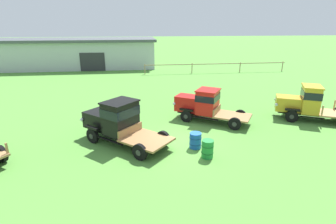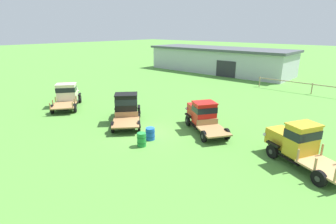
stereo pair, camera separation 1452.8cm
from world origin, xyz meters
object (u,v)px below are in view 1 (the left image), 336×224
object	(u,v)px
vintage_truck_second_in_line	(117,121)
oil_drum_beside_row	(195,140)
vintage_truck_far_side	(306,103)
farm_shed	(70,53)
vintage_truck_midrow_center	(204,104)
oil_drum_near_fence	(208,149)

from	to	relation	value
vintage_truck_second_in_line	oil_drum_beside_row	bearing A→B (deg)	-18.64
vintage_truck_far_side	oil_drum_beside_row	size ratio (longest dim) A/B	6.26
farm_shed	vintage_truck_far_side	distance (m)	31.60
vintage_truck_midrow_center	oil_drum_beside_row	world-z (taller)	vintage_truck_midrow_center
oil_drum_beside_row	oil_drum_near_fence	xyz separation A→B (m)	(0.33, -1.08, 0.03)
vintage_truck_midrow_center	vintage_truck_second_in_line	bearing A→B (deg)	-154.43
vintage_truck_second_in_line	vintage_truck_midrow_center	world-z (taller)	vintage_truck_second_in_line
vintage_truck_second_in_line	vintage_truck_far_side	world-z (taller)	vintage_truck_second_in_line
farm_shed	oil_drum_near_fence	distance (m)	31.25
farm_shed	oil_drum_beside_row	size ratio (longest dim) A/B	29.86
farm_shed	vintage_truck_far_side	bearing A→B (deg)	-50.79
farm_shed	oil_drum_beside_row	distance (m)	30.13
vintage_truck_second_in_line	vintage_truck_midrow_center	distance (m)	5.96
vintage_truck_far_side	oil_drum_beside_row	xyz separation A→B (m)	(-8.13, -3.19, -0.73)
oil_drum_near_fence	vintage_truck_second_in_line	bearing A→B (deg)	150.59
farm_shed	oil_drum_beside_row	world-z (taller)	farm_shed
vintage_truck_far_side	oil_drum_beside_row	bearing A→B (deg)	-158.58
vintage_truck_far_side	farm_shed	bearing A→B (deg)	129.21
farm_shed	vintage_truck_second_in_line	xyz separation A→B (m)	(7.91, -26.34, -0.86)
vintage_truck_second_in_line	vintage_truck_midrow_center	xyz separation A→B (m)	(5.38, 2.57, -0.07)
farm_shed	vintage_truck_second_in_line	distance (m)	27.51
vintage_truck_second_in_line	oil_drum_beside_row	distance (m)	4.21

